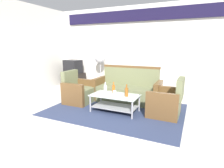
{
  "coord_description": "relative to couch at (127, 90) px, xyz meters",
  "views": [
    {
      "loc": [
        1.62,
        -2.93,
        1.53
      ],
      "look_at": [
        -0.12,
        0.81,
        0.65
      ],
      "focal_mm": 29.09,
      "sensor_mm": 36.0,
      "label": 1
    }
  ],
  "objects": [
    {
      "name": "tv_stand",
      "position": [
        -2.49,
        0.9,
        -0.06
      ],
      "size": [
        0.8,
        0.5,
        0.52
      ],
      "primitive_type": "cube",
      "color": "black",
      "rests_on": "ground"
    },
    {
      "name": "armchair_right",
      "position": [
        1.13,
        -0.6,
        -0.03
      ],
      "size": [
        0.71,
        0.77,
        0.85
      ],
      "rotation": [
        0.0,
        0.0,
        1.56
      ],
      "color": "#6B704C",
      "rests_on": "rug"
    },
    {
      "name": "coffee_table",
      "position": [
        0.01,
        -0.89,
        -0.04
      ],
      "size": [
        1.1,
        0.6,
        0.4
      ],
      "color": "silver",
      "rests_on": "rug"
    },
    {
      "name": "ground_plane",
      "position": [
        0.03,
        -1.65,
        -0.32
      ],
      "size": [
        14.0,
        14.0,
        0.0
      ],
      "primitive_type": "plane",
      "color": "beige"
    },
    {
      "name": "armchair_left",
      "position": [
        -1.17,
        -0.64,
        -0.03
      ],
      "size": [
        0.71,
        0.77,
        0.85
      ],
      "rotation": [
        0.0,
        0.0,
        -1.56
      ],
      "color": "#6B704C",
      "rests_on": "rug"
    },
    {
      "name": "pedestal_fan",
      "position": [
        -1.36,
        0.95,
        0.7
      ],
      "size": [
        0.36,
        0.36,
        1.27
      ],
      "color": "#2D2D33",
      "rests_on": "ground"
    },
    {
      "name": "rug",
      "position": [
        -0.02,
        -0.74,
        -0.31
      ],
      "size": [
        3.12,
        2.26,
        0.01
      ],
      "primitive_type": "cube",
      "color": "#2D3856",
      "rests_on": "ground"
    },
    {
      "name": "wall_back",
      "position": [
        0.03,
        1.41,
        1.16
      ],
      "size": [
        6.52,
        0.19,
        2.8
      ],
      "color": "silver",
      "rests_on": "ground"
    },
    {
      "name": "couch",
      "position": [
        0.0,
        0.0,
        0.0
      ],
      "size": [
        1.81,
        0.77,
        0.96
      ],
      "rotation": [
        0.0,
        0.0,
        3.16
      ],
      "color": "#6B704C",
      "rests_on": "rug"
    },
    {
      "name": "cup",
      "position": [
        -0.0,
        -0.87,
        0.14
      ],
      "size": [
        0.08,
        0.08,
        0.1
      ],
      "primitive_type": "cylinder",
      "color": "silver",
      "rests_on": "coffee_table"
    },
    {
      "name": "bottle_brown",
      "position": [
        0.3,
        -0.88,
        0.2
      ],
      "size": [
        0.08,
        0.08,
        0.27
      ],
      "color": "brown",
      "rests_on": "coffee_table"
    },
    {
      "name": "bottle_orange",
      "position": [
        -0.09,
        -0.73,
        0.2
      ],
      "size": [
        0.06,
        0.06,
        0.27
      ],
      "color": "#D85919",
      "rests_on": "coffee_table"
    },
    {
      "name": "bottle_clear",
      "position": [
        -0.28,
        -0.79,
        0.19
      ],
      "size": [
        0.08,
        0.08,
        0.26
      ],
      "color": "silver",
      "rests_on": "coffee_table"
    },
    {
      "name": "television",
      "position": [
        -2.49,
        0.9,
        0.44
      ],
      "size": [
        0.66,
        0.53,
        0.48
      ],
      "rotation": [
        0.0,
        0.0,
        2.99
      ],
      "color": "black",
      "rests_on": "tv_stand"
    }
  ]
}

